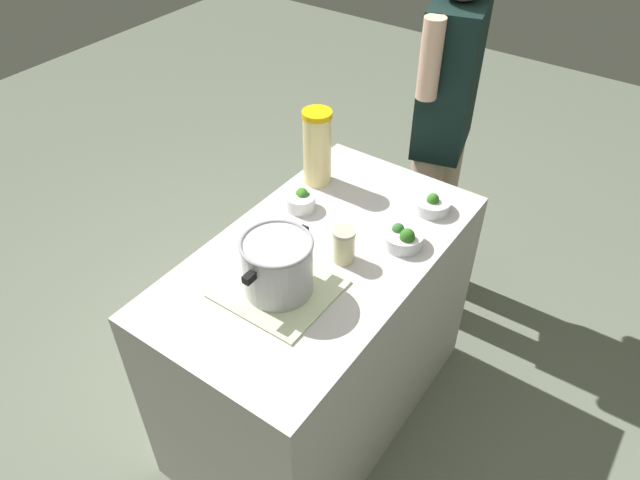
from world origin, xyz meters
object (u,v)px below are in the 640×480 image
object	(u,v)px
cooking_pot	(277,265)
broccoli_bowl_back	(301,200)
person_cook	(442,130)
broccoli_bowl_center	(432,204)
lemonade_pitcher	(317,147)
mason_jar	(344,245)
broccoli_bowl_front	(403,238)

from	to	relation	value
cooking_pot	broccoli_bowl_back	distance (m)	0.43
person_cook	broccoli_bowl_center	bearing A→B (deg)	-157.33
lemonade_pitcher	mason_jar	bearing A→B (deg)	-133.89
mason_jar	broccoli_bowl_back	xyz separation A→B (m)	(0.15, 0.28, -0.03)
mason_jar	person_cook	size ratio (longest dim) A/B	0.07
lemonade_pitcher	broccoli_bowl_back	xyz separation A→B (m)	(-0.17, -0.05, -0.12)
broccoli_bowl_center	broccoli_bowl_back	distance (m)	0.47
broccoli_bowl_front	person_cook	bearing A→B (deg)	16.45
broccoli_bowl_front	broccoli_bowl_back	world-z (taller)	broccoli_bowl_front
broccoli_bowl_center	broccoli_bowl_back	xyz separation A→B (m)	(-0.26, 0.39, 0.01)
lemonade_pitcher	broccoli_bowl_front	distance (m)	0.49
cooking_pot	broccoli_bowl_center	bearing A→B (deg)	-17.11
broccoli_bowl_center	cooking_pot	bearing A→B (deg)	162.89
cooking_pot	person_cook	world-z (taller)	person_cook
mason_jar	broccoli_bowl_back	bearing A→B (deg)	62.34
broccoli_bowl_center	broccoli_bowl_back	bearing A→B (deg)	123.68
cooking_pot	mason_jar	xyz separation A→B (m)	(0.23, -0.08, -0.04)
broccoli_bowl_front	person_cook	distance (m)	0.74
broccoli_bowl_center	lemonade_pitcher	bearing A→B (deg)	101.13
broccoli_bowl_front	broccoli_bowl_back	xyz separation A→B (m)	(-0.03, 0.40, 0.00)
mason_jar	broccoli_bowl_front	bearing A→B (deg)	-34.68
mason_jar	broccoli_bowl_front	size ratio (longest dim) A/B	0.88
cooking_pot	broccoli_bowl_center	world-z (taller)	cooking_pot
mason_jar	broccoli_bowl_front	xyz separation A→B (m)	(0.18, -0.12, -0.03)
broccoli_bowl_front	broccoli_bowl_center	xyz separation A→B (m)	(0.23, 0.01, -0.00)
mason_jar	broccoli_bowl_back	world-z (taller)	mason_jar
cooking_pot	broccoli_bowl_front	bearing A→B (deg)	-26.82
broccoli_bowl_front	person_cook	size ratio (longest dim) A/B	0.08
broccoli_bowl_front	cooking_pot	bearing A→B (deg)	153.18
cooking_pot	mason_jar	bearing A→B (deg)	-20.01
lemonade_pitcher	broccoli_bowl_center	bearing A→B (deg)	-78.87
lemonade_pitcher	broccoli_bowl_center	size ratio (longest dim) A/B	2.22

